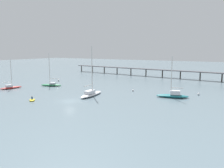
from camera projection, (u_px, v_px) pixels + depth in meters
The scene contains 10 objects.
ground_plane at pixel (69, 101), 53.60m from camera, with size 400.00×400.00×0.00m, color slate.
pier at pixel (200, 70), 89.85m from camera, with size 89.13×10.39×7.41m.
sailboat_red at pixel (11, 87), 70.45m from camera, with size 2.89×6.99×9.10m.
sailboat_teal at pixel (173, 95), 57.42m from camera, with size 8.33×4.42×10.38m.
sailboat_green at pixel (51, 84), 75.53m from camera, with size 7.20×4.60×11.02m.
sailboat_white at pixel (91, 93), 59.60m from camera, with size 3.49×10.08×12.94m.
dinghy_yellow at pixel (32, 100), 54.16m from camera, with size 2.82×2.76×1.14m.
mooring_buoy_far at pixel (59, 80), 87.10m from camera, with size 0.75×0.75×0.75m, color silver.
mooring_buoy_outer at pixel (198, 94), 60.49m from camera, with size 0.63×0.63×0.63m, color silver.
mooring_buoy_mid at pixel (133, 90), 65.93m from camera, with size 0.59×0.59×0.59m, color silver.
Camera 1 is at (35.41, -39.88, 12.12)m, focal length 36.51 mm.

